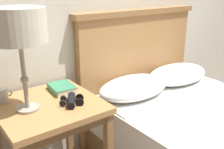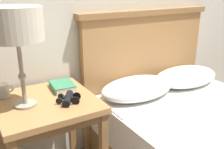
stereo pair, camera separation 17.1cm
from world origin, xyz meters
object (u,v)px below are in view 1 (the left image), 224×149
at_px(nightstand, 49,117).
at_px(book_on_nightstand, 62,88).
at_px(table_lamp, 18,28).
at_px(coffee_mug, 2,95).
at_px(binoculars_pair, 72,100).

height_order(nightstand, book_on_nightstand, book_on_nightstand).
distance_m(nightstand, table_lamp, 0.55).
bearing_deg(book_on_nightstand, table_lamp, -155.26).
bearing_deg(coffee_mug, binoculars_pair, -40.73).
height_order(table_lamp, book_on_nightstand, table_lamp).
bearing_deg(book_on_nightstand, coffee_mug, 170.29).
bearing_deg(table_lamp, binoculars_pair, -20.42).
relative_size(book_on_nightstand, coffee_mug, 1.94).
height_order(nightstand, binoculars_pair, binoculars_pair).
distance_m(nightstand, book_on_nightstand, 0.22).
height_order(nightstand, coffee_mug, coffee_mug).
height_order(binoculars_pair, coffee_mug, coffee_mug).
bearing_deg(book_on_nightstand, binoculars_pair, -101.12).
xyz_separation_m(nightstand, table_lamp, (-0.12, -0.01, 0.54)).
bearing_deg(binoculars_pair, nightstand, 139.12).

